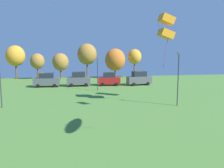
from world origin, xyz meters
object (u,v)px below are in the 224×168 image
object	(u,v)px
light_post_1	(0,81)
treeline_tree_5	(115,60)
parked_car_third_from_left	(109,79)
treeline_tree_1	(15,56)
treeline_tree_4	(87,54)
treeline_tree_6	(135,57)
treeline_tree_3	(60,62)
kite_flying_5	(166,27)
treeline_tree_2	(37,61)
parked_car_second_from_left	(79,79)
light_post_2	(178,76)
light_post_0	(98,72)
parked_car_leftmost	(47,80)
parked_car_rightmost_in_row	(139,78)

from	to	relation	value
light_post_1	treeline_tree_5	world-z (taller)	treeline_tree_5
parked_car_third_from_left	treeline_tree_1	bearing A→B (deg)	148.92
treeline_tree_4	treeline_tree_6	xyz separation A→B (m)	(11.65, -1.06, -0.63)
parked_car_third_from_left	treeline_tree_3	size ratio (longest dim) A/B	0.71
kite_flying_5	treeline_tree_5	world-z (taller)	kite_flying_5
parked_car_third_from_left	treeline_tree_2	distance (m)	19.99
parked_car_second_from_left	treeline_tree_3	distance (m)	13.94
light_post_2	light_post_0	bearing A→B (deg)	123.88
kite_flying_5	light_post_2	xyz separation A→B (m)	(1.22, -1.15, -5.80)
light_post_1	treeline_tree_5	size ratio (longest dim) A/B	0.77
parked_car_leftmost	treeline_tree_2	distance (m)	13.75
parked_car_leftmost	treeline_tree_1	xyz separation A→B (m)	(-8.62, 14.70, 4.11)
parked_car_second_from_left	light_post_2	world-z (taller)	light_post_2
light_post_0	treeline_tree_2	world-z (taller)	treeline_tree_2
kite_flying_5	parked_car_rightmost_in_row	xyz separation A→B (m)	(1.33, 16.34, -8.08)
treeline_tree_1	treeline_tree_6	distance (m)	28.45
parked_car_second_from_left	parked_car_rightmost_in_row	xyz separation A→B (m)	(11.54, -0.51, 0.01)
treeline_tree_3	treeline_tree_2	bearing A→B (deg)	-177.08
light_post_0	treeline_tree_5	bearing A→B (deg)	71.50
treeline_tree_1	treeline_tree_5	distance (m)	23.55
light_post_0	light_post_1	bearing A→B (deg)	-139.89
parked_car_second_from_left	light_post_0	xyz separation A→B (m)	(3.04, -5.52, 1.82)
light_post_2	treeline_tree_6	bearing A→B (deg)	85.21
parked_car_third_from_left	light_post_1	bearing A→B (deg)	-128.63
kite_flying_5	parked_car_leftmost	xyz separation A→B (m)	(-15.98, 16.70, -8.12)
parked_car_third_from_left	parked_car_rightmost_in_row	xyz separation A→B (m)	(5.77, -0.42, 0.08)
parked_car_rightmost_in_row	treeline_tree_4	xyz separation A→B (m)	(-9.15, 14.59, 4.42)
treeline_tree_4	parked_car_third_from_left	bearing A→B (deg)	-76.56
light_post_0	treeline_tree_3	size ratio (longest dim) A/B	0.90
light_post_2	treeline_tree_1	xyz separation A→B (m)	(-25.81, 32.55, 1.79)
kite_flying_5	treeline_tree_6	size ratio (longest dim) A/B	0.91
kite_flying_5	parked_car_rightmost_in_row	bearing A→B (deg)	85.36
parked_car_leftmost	treeline_tree_1	size ratio (longest dim) A/B	0.60
treeline_tree_2	treeline_tree_4	size ratio (longest dim) A/B	0.72
kite_flying_5	light_post_1	xyz separation A→B (m)	(-19.32, 1.10, -6.25)
parked_car_leftmost	treeline_tree_6	distance (m)	24.09
parked_car_leftmost	parked_car_third_from_left	world-z (taller)	parked_car_leftmost
light_post_2	treeline_tree_5	size ratio (longest dim) A/B	0.89
light_post_1	treeline_tree_2	xyz separation A→B (m)	(-0.08, 28.60, 1.01)
treeline_tree_1	light_post_0	bearing A→B (deg)	-49.02
parked_car_second_from_left	treeline_tree_3	world-z (taller)	treeline_tree_3
parked_car_rightmost_in_row	treeline_tree_1	world-z (taller)	treeline_tree_1
treeline_tree_1	treeline_tree_3	world-z (taller)	treeline_tree_1
treeline_tree_6	parked_car_second_from_left	bearing A→B (deg)	-137.14
light_post_1	treeline_tree_5	xyz separation A→B (m)	(18.17, 28.21, 1.29)
treeline_tree_2	parked_car_rightmost_in_row	bearing A→B (deg)	-32.78
treeline_tree_5	treeline_tree_6	size ratio (longest dim) A/B	1.02
parked_car_third_from_left	treeline_tree_1	size ratio (longest dim) A/B	0.55
treeline_tree_5	light_post_2	bearing A→B (deg)	-85.54
treeline_tree_1	light_post_1	bearing A→B (deg)	-80.13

